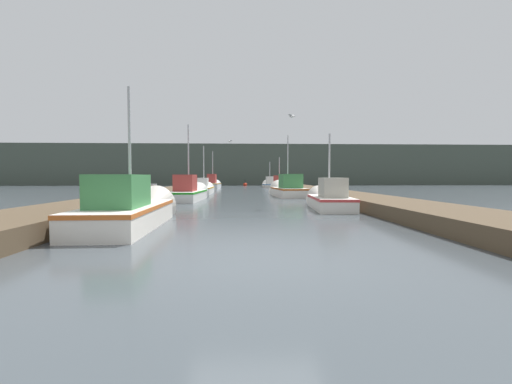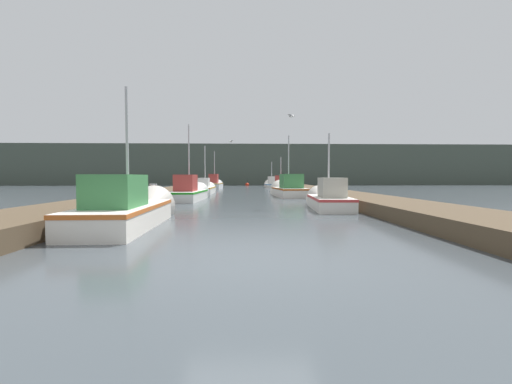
{
  "view_description": "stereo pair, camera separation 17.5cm",
  "coord_description": "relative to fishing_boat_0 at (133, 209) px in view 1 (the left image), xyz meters",
  "views": [
    {
      "loc": [
        -0.28,
        -5.76,
        1.42
      ],
      "look_at": [
        0.53,
        12.4,
        0.59
      ],
      "focal_mm": 24.0,
      "sensor_mm": 36.0,
      "label": 1
    },
    {
      "loc": [
        -0.1,
        -5.77,
        1.42
      ],
      "look_at": [
        0.53,
        12.4,
        0.59
      ],
      "focal_mm": 24.0,
      "sensor_mm": 36.0,
      "label": 2
    }
  ],
  "objects": [
    {
      "name": "mooring_piling_0",
      "position": [
        7.84,
        27.8,
        0.14
      ],
      "size": [
        0.34,
        0.34,
        1.2
      ],
      "color": "#473523",
      "rests_on": "ground_plane"
    },
    {
      "name": "fishing_boat_2",
      "position": [
        0.06,
        10.65,
        -0.02
      ],
      "size": [
        1.83,
        5.79,
        4.92
      ],
      "rotation": [
        0.0,
        0.0,
        -0.05
      ],
      "color": "silver",
      "rests_on": "ground_plane"
    },
    {
      "name": "fishing_boat_1",
      "position": [
        7.02,
        4.94,
        -0.05
      ],
      "size": [
        1.77,
        4.92,
        3.68
      ],
      "rotation": [
        0.0,
        0.0,
        -0.07
      ],
      "color": "silver",
      "rests_on": "ground_plane"
    },
    {
      "name": "fishing_boat_3",
      "position": [
        6.43,
        14.25,
        0.02
      ],
      "size": [
        2.19,
        5.69,
        4.81
      ],
      "rotation": [
        0.0,
        0.0,
        0.08
      ],
      "color": "silver",
      "rests_on": "ground_plane"
    },
    {
      "name": "fishing_boat_4",
      "position": [
        0.1,
        18.51,
        -0.08
      ],
      "size": [
        1.46,
        4.98,
        4.28
      ],
      "rotation": [
        0.0,
        0.0,
        -0.02
      ],
      "color": "silver",
      "rests_on": "ground_plane"
    },
    {
      "name": "mooring_piling_1",
      "position": [
        -1.25,
        7.22,
        0.06
      ],
      "size": [
        0.36,
        0.36,
        1.04
      ],
      "color": "#473523",
      "rests_on": "ground_plane"
    },
    {
      "name": "ground_plane",
      "position": [
        3.42,
        -4.33,
        -0.47
      ],
      "size": [
        200.0,
        200.0,
        0.0
      ],
      "color": "#3D4449"
    },
    {
      "name": "dock_left",
      "position": [
        -2.36,
        11.67,
        -0.23
      ],
      "size": [
        2.71,
        40.0,
        0.47
      ],
      "color": "#4C3D2B",
      "rests_on": "ground_plane"
    },
    {
      "name": "distant_shore_ridge",
      "position": [
        3.42,
        53.44,
        2.89
      ],
      "size": [
        120.0,
        16.0,
        6.72
      ],
      "color": "#424C42",
      "rests_on": "ground_plane"
    },
    {
      "name": "fishing_boat_7",
      "position": [
        6.85,
        34.04,
        -0.09
      ],
      "size": [
        1.79,
        4.7,
        3.85
      ],
      "rotation": [
        0.0,
        0.0,
        0.02
      ],
      "color": "silver",
      "rests_on": "ground_plane"
    },
    {
      "name": "seagull_1",
      "position": [
        2.37,
        14.48,
        3.45
      ],
      "size": [
        0.34,
        0.55,
        0.12
      ],
      "rotation": [
        0.0,
        0.0,
        5.15
      ],
      "color": "white"
    },
    {
      "name": "dock_right",
      "position": [
        9.19,
        11.67,
        -0.23
      ],
      "size": [
        2.71,
        40.0,
        0.47
      ],
      "color": "#4C3D2B",
      "rests_on": "ground_plane"
    },
    {
      "name": "fishing_boat_0",
      "position": [
        0.0,
        0.0,
        0.0
      ],
      "size": [
        1.75,
        5.82,
        4.39
      ],
      "rotation": [
        0.0,
        0.0,
        0.02
      ],
      "color": "silver",
      "rests_on": "ground_plane"
    },
    {
      "name": "fishing_boat_5",
      "position": [
        6.91,
        23.23,
        0.04
      ],
      "size": [
        1.83,
        4.59,
        3.63
      ],
      "rotation": [
        0.0,
        0.0,
        -0.09
      ],
      "color": "silver",
      "rests_on": "ground_plane"
    },
    {
      "name": "seagull_lead",
      "position": [
        5.54,
        5.98,
        3.77
      ],
      "size": [
        0.4,
        0.52,
        0.12
      ],
      "rotation": [
        0.0,
        0.0,
        0.99
      ],
      "color": "white"
    },
    {
      "name": "fishing_boat_6",
      "position": [
        -0.01,
        28.93,
        0.04
      ],
      "size": [
        1.73,
        4.78,
        4.61
      ],
      "rotation": [
        0.0,
        0.0,
        -0.05
      ],
      "color": "silver",
      "rests_on": "ground_plane"
    },
    {
      "name": "channel_buoy",
      "position": [
        3.8,
        41.43,
        -0.3
      ],
      "size": [
        0.58,
        0.58,
        1.08
      ],
      "color": "red",
      "rests_on": "ground_plane"
    }
  ]
}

